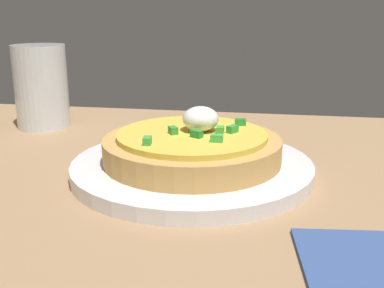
{
  "coord_description": "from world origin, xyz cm",
  "views": [
    {
      "loc": [
        -7.75,
        47.93,
        20.92
      ],
      "look_at": [
        0.82,
        -1.83,
        5.96
      ],
      "focal_mm": 43.49,
      "sensor_mm": 36.0,
      "label": 1
    }
  ],
  "objects_px": {
    "napkin": "(383,270)",
    "cup_near": "(42,91)",
    "pizza": "(192,146)",
    "plate": "(192,167)"
  },
  "relations": [
    {
      "from": "plate",
      "to": "napkin",
      "type": "xyz_separation_m",
      "value": [
        -0.17,
        0.18,
        -0.01
      ]
    },
    {
      "from": "plate",
      "to": "pizza",
      "type": "bearing_deg",
      "value": -136.04
    },
    {
      "from": "pizza",
      "to": "napkin",
      "type": "distance_m",
      "value": 0.25
    },
    {
      "from": "plate",
      "to": "cup_near",
      "type": "xyz_separation_m",
      "value": [
        0.27,
        -0.18,
        0.05
      ]
    },
    {
      "from": "plate",
      "to": "napkin",
      "type": "bearing_deg",
      "value": 133.65
    },
    {
      "from": "plate",
      "to": "napkin",
      "type": "height_order",
      "value": "plate"
    },
    {
      "from": "plate",
      "to": "pizza",
      "type": "distance_m",
      "value": 0.03
    },
    {
      "from": "napkin",
      "to": "cup_near",
      "type": "bearing_deg",
      "value": -38.91
    },
    {
      "from": "plate",
      "to": "pizza",
      "type": "relative_size",
      "value": 1.36
    },
    {
      "from": "napkin",
      "to": "plate",
      "type": "bearing_deg",
      "value": -46.35
    }
  ]
}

